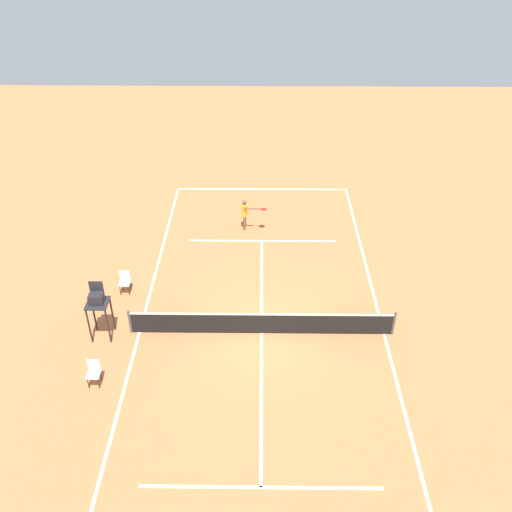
# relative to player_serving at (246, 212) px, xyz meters

# --- Properties ---
(ground_plane) EXTENTS (60.00, 60.00, 0.00)m
(ground_plane) POSITION_rel_player_serving_xyz_m (-0.79, 7.55, -0.95)
(ground_plane) COLOR #C66B3D
(court_lines) EXTENTS (9.43, 23.61, 0.01)m
(court_lines) POSITION_rel_player_serving_xyz_m (-0.79, 7.55, -0.95)
(court_lines) COLOR white
(court_lines) RESTS_ON ground
(tennis_net) EXTENTS (10.03, 0.10, 1.07)m
(tennis_net) POSITION_rel_player_serving_xyz_m (-0.79, 7.55, -0.46)
(tennis_net) COLOR #4C4C51
(tennis_net) RESTS_ON ground
(player_serving) EXTENTS (1.23, 0.66, 1.61)m
(player_serving) POSITION_rel_player_serving_xyz_m (0.00, 0.00, 0.00)
(player_serving) COLOR brown
(player_serving) RESTS_ON ground
(tennis_ball) EXTENTS (0.07, 0.07, 0.07)m
(tennis_ball) POSITION_rel_player_serving_xyz_m (-0.38, 2.42, -0.92)
(tennis_ball) COLOR #CCE033
(tennis_ball) RESTS_ON ground
(umpire_chair) EXTENTS (0.80, 0.80, 2.41)m
(umpire_chair) POSITION_rel_player_serving_xyz_m (5.18, 7.72, 0.65)
(umpire_chair) COLOR #232328
(umpire_chair) RESTS_ON ground
(courtside_chair_near) EXTENTS (0.44, 0.46, 0.95)m
(courtside_chair_near) POSITION_rel_player_serving_xyz_m (4.89, 10.11, -0.42)
(courtside_chair_near) COLOR #262626
(courtside_chair_near) RESTS_ON ground
(courtside_chair_mid) EXTENTS (0.44, 0.46, 0.95)m
(courtside_chair_mid) POSITION_rel_player_serving_xyz_m (4.89, 5.02, -0.42)
(courtside_chair_mid) COLOR #262626
(courtside_chair_mid) RESTS_ON ground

